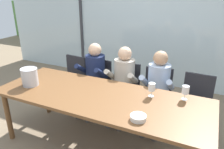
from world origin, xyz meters
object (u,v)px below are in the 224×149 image
Objects in this scene: dining_table at (100,100)px; chair_left_of_center at (98,81)px; ice_bucket_primary at (30,77)px; wine_glass_near_bucket at (186,90)px; chair_near_curtain at (73,77)px; tasting_bowl at (138,117)px; wine_glass_by_left_taster at (152,87)px; chair_center at (126,87)px; person_pale_blue_shirt at (157,86)px; chair_near_window_right at (196,100)px; person_beige_jumper at (122,80)px; person_navy_polo at (93,75)px; chair_right_of_center at (157,92)px.

chair_left_of_center is at bearing 120.72° from dining_table.
wine_glass_near_bucket is at bearing 13.49° from ice_bucket_primary.
chair_near_curtain is 1.00× the size of chair_left_of_center.
wine_glass_by_left_taster reaches higher than tasting_bowl.
wine_glass_near_bucket is (0.38, 0.09, 0.00)m from wine_glass_by_left_taster.
chair_center is at bearing 131.64° from wine_glass_by_left_taster.
chair_near_window_right is at bearing 14.71° from person_pale_blue_shirt.
wine_glass_near_bucket reaches higher than tasting_bowl.
wine_glass_by_left_taster is at bearing -16.73° from chair_near_curtain.
person_beige_jumper is (1.03, -0.13, 0.17)m from chair_near_curtain.
chair_near_curtain and chair_left_of_center have the same top height.
chair_left_of_center is 1.00× the size of chair_center.
person_navy_polo reaches higher than dining_table.
tasting_bowl is at bearing -6.20° from ice_bucket_primary.
person_beige_jumper is (0.53, -0.00, 0.00)m from person_navy_polo.
tasting_bowl is (1.60, -0.17, -0.10)m from ice_bucket_primary.
ice_bucket_primary is at bearing -82.43° from chair_near_curtain.
chair_left_of_center is 1.21m from ice_bucket_primary.
person_beige_jumper reaches higher than dining_table.
person_pale_blue_shirt is 4.95× the size of ice_bucket_primary.
person_navy_polo reaches higher than wine_glass_near_bucket.
person_beige_jumper reaches higher than chair_near_window_right.
chair_near_curtain is at bearing 172.76° from person_beige_jumper.
chair_near_curtain is at bearing 139.31° from dining_table.
chair_right_of_center is 3.62× the size of ice_bucket_primary.
dining_table is at bearing 153.01° from tasting_bowl.
chair_left_of_center is at bearing 163.68° from person_beige_jumper.
chair_near_window_right reaches higher than tasting_bowl.
dining_table is at bearing -50.24° from person_navy_polo.
person_navy_polo reaches higher than wine_glass_by_left_taster.
wine_glass_by_left_taster is at bearing -85.21° from person_pale_blue_shirt.
chair_left_of_center is at bearing 95.78° from person_navy_polo.
chair_left_of_center is 1.00× the size of chair_near_window_right.
chair_center is at bearing 91.03° from dining_table.
tasting_bowl is 0.95× the size of wine_glass_by_left_taster.
chair_near_window_right is (1.09, -0.00, 0.00)m from chair_center.
chair_right_of_center is 1.07m from person_navy_polo.
chair_center is at bearing 46.89° from ice_bucket_primary.
chair_near_window_right is at bearing 7.90° from person_beige_jumper.
chair_near_window_right is 3.62× the size of ice_bucket_primary.
person_navy_polo is at bearing 164.07° from wine_glass_near_bucket.
wine_glass_near_bucket is (0.96, 0.34, 0.18)m from dining_table.
person_pale_blue_shirt is 0.64m from wine_glass_near_bucket.
chair_left_of_center is at bearing 171.27° from chair_center.
person_navy_polo is (-0.54, 0.77, -0.03)m from dining_table.
wine_glass_near_bucket is (0.43, -0.43, 0.22)m from person_pale_blue_shirt.
chair_right_of_center is at bearing 35.48° from ice_bucket_primary.
wine_glass_near_bucket is (0.98, -0.58, 0.39)m from chair_center.
person_beige_jumper is at bearing 179.22° from person_pale_blue_shirt.
ice_bucket_primary reaches higher than chair_left_of_center.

